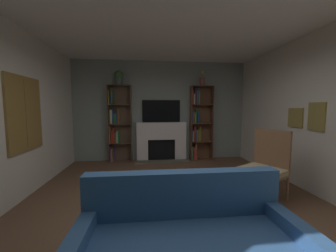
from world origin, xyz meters
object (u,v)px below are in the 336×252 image
object	(u,v)px
bookshelf_right	(198,124)
coffee_table	(177,203)
fireplace	(162,141)
armchair	(265,165)
tv	(161,111)
couch	(190,251)
vase_with_flowers	(202,81)
potted_plant	(119,77)
bookshelf_left	(118,125)

from	to	relation	value
bookshelf_right	coffee_table	xyz separation A→B (m)	(-1.15, -3.31, -0.71)
fireplace	armchair	bearing A→B (deg)	-59.40
tv	couch	size ratio (longest dim) A/B	0.55
tv	bookshelf_right	bearing A→B (deg)	-3.83
tv	coffee_table	distance (m)	3.55
tv	bookshelf_right	distance (m)	1.15
bookshelf_right	tv	bearing A→B (deg)	176.17
fireplace	tv	world-z (taller)	tv
fireplace	couch	bearing A→B (deg)	-90.95
fireplace	armchair	xyz separation A→B (m)	(1.54, -2.61, -0.01)
bookshelf_right	coffee_table	bearing A→B (deg)	-109.21
bookshelf_right	armchair	xyz separation A→B (m)	(0.46, -2.61, -0.48)
fireplace	vase_with_flowers	bearing A→B (deg)	-2.54
couch	coffee_table	distance (m)	0.75
potted_plant	tv	bearing A→B (deg)	5.88
fireplace	bookshelf_right	xyz separation A→B (m)	(1.08, -0.00, 0.48)
potted_plant	fireplace	bearing A→B (deg)	2.56
bookshelf_right	vase_with_flowers	world-z (taller)	vase_with_flowers
fireplace	couch	distance (m)	4.07
vase_with_flowers	coffee_table	world-z (taller)	vase_with_flowers
tv	coffee_table	size ratio (longest dim) A/B	1.37
coffee_table	potted_plant	bearing A→B (deg)	108.58
bookshelf_left	vase_with_flowers	xyz separation A→B (m)	(2.40, -0.06, 1.26)
armchair	couch	bearing A→B (deg)	-138.04
fireplace	bookshelf_right	bearing A→B (deg)	-0.25
fireplace	potted_plant	size ratio (longest dim) A/B	3.98
bookshelf_right	coffee_table	size ratio (longest dim) A/B	2.70
tv	armchair	xyz separation A→B (m)	(1.54, -2.68, -0.86)
bookshelf_left	coffee_table	size ratio (longest dim) A/B	2.70
potted_plant	couch	world-z (taller)	potted_plant
bookshelf_left	coffee_table	xyz separation A→B (m)	(1.17, -3.32, -0.70)
fireplace	potted_plant	world-z (taller)	potted_plant
vase_with_flowers	armchair	bearing A→B (deg)	-81.57
bookshelf_right	bookshelf_left	bearing A→B (deg)	179.74
vase_with_flowers	coffee_table	distance (m)	4.00
potted_plant	bookshelf_left	bearing A→B (deg)	141.92
vase_with_flowers	armchair	distance (m)	3.11
bookshelf_right	potted_plant	distance (m)	2.61
bookshelf_left	couch	bearing A→B (deg)	-73.94
tv	armchair	distance (m)	3.21
fireplace	armchair	world-z (taller)	armchair
bookshelf_left	armchair	distance (m)	3.85
tv	potted_plant	size ratio (longest dim) A/B	2.84
bookshelf_right	coffee_table	world-z (taller)	bookshelf_right
bookshelf_left	vase_with_flowers	bearing A→B (deg)	-1.37
vase_with_flowers	armchair	size ratio (longest dim) A/B	0.37
fireplace	bookshelf_left	xyz separation A→B (m)	(-1.24, 0.01, 0.46)
potted_plant	couch	xyz separation A→B (m)	(1.10, -4.01, -2.09)
tv	bookshelf_right	world-z (taller)	bookshelf_right
couch	bookshelf_right	bearing A→B (deg)	74.14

